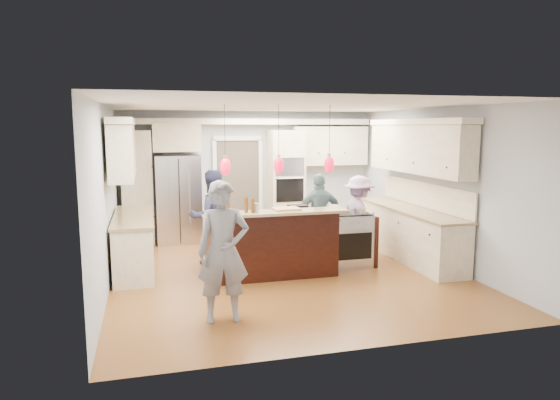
# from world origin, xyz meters

# --- Properties ---
(ground_plane) EXTENTS (6.00, 6.00, 0.00)m
(ground_plane) POSITION_xyz_m (0.00, 0.00, 0.00)
(ground_plane) COLOR #935828
(ground_plane) RESTS_ON ground
(room_shell) EXTENTS (5.54, 6.04, 2.72)m
(room_shell) POSITION_xyz_m (0.00, 0.00, 1.82)
(room_shell) COLOR #B2BCC6
(room_shell) RESTS_ON ground
(refrigerator) EXTENTS (0.90, 0.70, 1.80)m
(refrigerator) POSITION_xyz_m (-1.55, 2.64, 0.90)
(refrigerator) COLOR #B7B7BC
(refrigerator) RESTS_ON ground
(oven_column) EXTENTS (0.72, 0.69, 2.30)m
(oven_column) POSITION_xyz_m (0.75, 2.67, 1.15)
(oven_column) COLOR #F6E7C7
(oven_column) RESTS_ON ground
(back_upper_cabinets) EXTENTS (5.30, 0.61, 2.54)m
(back_upper_cabinets) POSITION_xyz_m (-0.75, 2.76, 1.67)
(back_upper_cabinets) COLOR #F6E7C7
(back_upper_cabinets) RESTS_ON ground
(right_counter_run) EXTENTS (0.64, 3.10, 2.51)m
(right_counter_run) POSITION_xyz_m (2.44, 0.30, 1.06)
(right_counter_run) COLOR #F6E7C7
(right_counter_run) RESTS_ON ground
(left_cabinets) EXTENTS (0.64, 2.30, 2.51)m
(left_cabinets) POSITION_xyz_m (-2.44, 0.80, 1.06)
(left_cabinets) COLOR #F6E7C7
(left_cabinets) RESTS_ON ground
(kitchen_island) EXTENTS (2.10, 1.46, 1.12)m
(kitchen_island) POSITION_xyz_m (-0.25, 0.07, 0.49)
(kitchen_island) COLOR black
(kitchen_island) RESTS_ON ground
(island_range) EXTENTS (0.82, 0.71, 0.92)m
(island_range) POSITION_xyz_m (1.16, 0.15, 0.46)
(island_range) COLOR #B7B7BC
(island_range) RESTS_ON ground
(pendant_lights) EXTENTS (1.75, 0.15, 1.03)m
(pendant_lights) POSITION_xyz_m (-0.25, -0.51, 1.80)
(pendant_lights) COLOR black
(pendant_lights) RESTS_ON ground
(person_bar_end) EXTENTS (0.66, 0.45, 1.74)m
(person_bar_end) POSITION_xyz_m (-1.29, -1.80, 0.87)
(person_bar_end) COLOR slate
(person_bar_end) RESTS_ON ground
(person_far_left) EXTENTS (0.88, 0.73, 1.64)m
(person_far_left) POSITION_xyz_m (-1.09, 0.85, 0.82)
(person_far_left) COLOR #282B4F
(person_far_left) RESTS_ON ground
(person_far_right) EXTENTS (0.92, 0.42, 1.53)m
(person_far_right) POSITION_xyz_m (0.89, 0.86, 0.77)
(person_far_right) COLOR slate
(person_far_right) RESTS_ON ground
(person_range_side) EXTENTS (0.69, 1.03, 1.49)m
(person_range_side) POSITION_xyz_m (1.60, 0.69, 0.74)
(person_range_side) COLOR #A885B3
(person_range_side) RESTS_ON ground
(floor_rug) EXTENTS (0.77, 0.95, 0.01)m
(floor_rug) POSITION_xyz_m (2.40, 0.20, 0.01)
(floor_rug) COLOR #906F4E
(floor_rug) RESTS_ON ground
(water_bottle) EXTENTS (0.08, 0.08, 0.27)m
(water_bottle) POSITION_xyz_m (-1.07, -0.53, 1.25)
(water_bottle) COLOR silver
(water_bottle) RESTS_ON kitchen_island
(beer_bottle_a) EXTENTS (0.06, 0.06, 0.22)m
(beer_bottle_a) POSITION_xyz_m (-1.02, -0.52, 1.23)
(beer_bottle_a) COLOR #4F2C0E
(beer_bottle_a) RESTS_ON kitchen_island
(beer_bottle_b) EXTENTS (0.06, 0.06, 0.21)m
(beer_bottle_b) POSITION_xyz_m (-0.67, -0.60, 1.23)
(beer_bottle_b) COLOR #4F2C0E
(beer_bottle_b) RESTS_ON kitchen_island
(beer_bottle_c) EXTENTS (0.06, 0.06, 0.22)m
(beer_bottle_c) POSITION_xyz_m (-0.75, -0.53, 1.23)
(beer_bottle_c) COLOR #4F2C0E
(beer_bottle_c) RESTS_ON kitchen_island
(drink_can) EXTENTS (0.08, 0.08, 0.13)m
(drink_can) POSITION_xyz_m (-0.60, -0.55, 1.19)
(drink_can) COLOR #B7B7BC
(drink_can) RESTS_ON kitchen_island
(cutting_board) EXTENTS (0.41, 0.30, 0.03)m
(cutting_board) POSITION_xyz_m (-0.12, -0.47, 1.14)
(cutting_board) COLOR tan
(cutting_board) RESTS_ON kitchen_island
(pot_large) EXTENTS (0.22, 0.22, 0.13)m
(pot_large) POSITION_xyz_m (0.89, 0.18, 0.99)
(pot_large) COLOR #B7B7BC
(pot_large) RESTS_ON island_range
(pot_small) EXTENTS (0.19, 0.19, 0.10)m
(pot_small) POSITION_xyz_m (1.32, 0.01, 0.97)
(pot_small) COLOR #B7B7BC
(pot_small) RESTS_ON island_range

